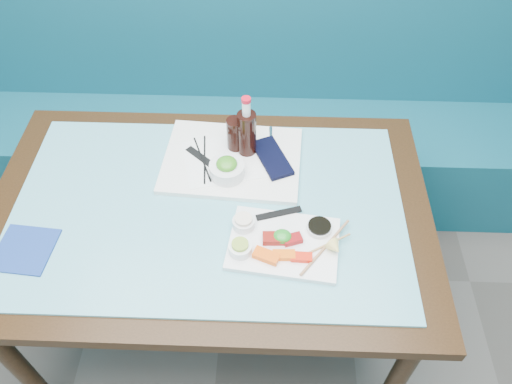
{
  "coord_description": "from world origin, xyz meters",
  "views": [
    {
      "loc": [
        0.18,
        0.48,
        1.97
      ],
      "look_at": [
        0.15,
        1.48,
        0.8
      ],
      "focal_mm": 35.0,
      "sensor_mm": 36.0,
      "label": 1
    }
  ],
  "objects_px": {
    "serving_tray": "(232,160)",
    "cola_bottle_body": "(247,135)",
    "booth_bench": "(231,121)",
    "seaweed_bowl": "(227,170)",
    "sashimi_plate": "(284,244)",
    "cola_glass": "(235,134)",
    "dining_table": "(210,224)",
    "blue_napkin": "(25,249)"
  },
  "relations": [
    {
      "from": "sashimi_plate",
      "to": "cola_glass",
      "type": "xyz_separation_m",
      "value": [
        -0.16,
        0.39,
        0.07
      ]
    },
    {
      "from": "booth_bench",
      "to": "dining_table",
      "type": "distance_m",
      "value": 0.89
    },
    {
      "from": "booth_bench",
      "to": "dining_table",
      "type": "height_order",
      "value": "booth_bench"
    },
    {
      "from": "dining_table",
      "to": "seaweed_bowl",
      "type": "bearing_deg",
      "value": 67.17
    },
    {
      "from": "serving_tray",
      "to": "dining_table",
      "type": "bearing_deg",
      "value": -103.44
    },
    {
      "from": "serving_tray",
      "to": "blue_napkin",
      "type": "distance_m",
      "value": 0.69
    },
    {
      "from": "cola_bottle_body",
      "to": "blue_napkin",
      "type": "distance_m",
      "value": 0.76
    },
    {
      "from": "cola_glass",
      "to": "dining_table",
      "type": "bearing_deg",
      "value": -105.87
    },
    {
      "from": "dining_table",
      "to": "cola_bottle_body",
      "type": "bearing_deg",
      "value": 64.62
    },
    {
      "from": "booth_bench",
      "to": "sashimi_plate",
      "type": "xyz_separation_m",
      "value": [
        0.24,
        -0.98,
        0.39
      ]
    },
    {
      "from": "serving_tray",
      "to": "blue_napkin",
      "type": "relative_size",
      "value": 2.8
    },
    {
      "from": "sashimi_plate",
      "to": "cola_bottle_body",
      "type": "xyz_separation_m",
      "value": [
        -0.12,
        0.37,
        0.08
      ]
    },
    {
      "from": "sashimi_plate",
      "to": "cola_glass",
      "type": "height_order",
      "value": "cola_glass"
    },
    {
      "from": "sashimi_plate",
      "to": "cola_glass",
      "type": "bearing_deg",
      "value": 119.93
    },
    {
      "from": "sashimi_plate",
      "to": "seaweed_bowl",
      "type": "relative_size",
      "value": 2.77
    },
    {
      "from": "dining_table",
      "to": "cola_glass",
      "type": "bearing_deg",
      "value": 74.13
    },
    {
      "from": "booth_bench",
      "to": "seaweed_bowl",
      "type": "xyz_separation_m",
      "value": [
        0.05,
        -0.72,
        0.42
      ]
    },
    {
      "from": "booth_bench",
      "to": "cola_bottle_body",
      "type": "height_order",
      "value": "booth_bench"
    },
    {
      "from": "dining_table",
      "to": "serving_tray",
      "type": "height_order",
      "value": "serving_tray"
    },
    {
      "from": "cola_bottle_body",
      "to": "seaweed_bowl",
      "type": "bearing_deg",
      "value": -118.09
    },
    {
      "from": "dining_table",
      "to": "cola_bottle_body",
      "type": "height_order",
      "value": "cola_bottle_body"
    },
    {
      "from": "booth_bench",
      "to": "cola_glass",
      "type": "distance_m",
      "value": 0.75
    },
    {
      "from": "dining_table",
      "to": "serving_tray",
      "type": "relative_size",
      "value": 3.07
    },
    {
      "from": "sashimi_plate",
      "to": "blue_napkin",
      "type": "bearing_deg",
      "value": -169.53
    },
    {
      "from": "booth_bench",
      "to": "cola_glass",
      "type": "height_order",
      "value": "booth_bench"
    },
    {
      "from": "cola_glass",
      "to": "cola_bottle_body",
      "type": "relative_size",
      "value": 0.67
    },
    {
      "from": "cola_bottle_body",
      "to": "serving_tray",
      "type": "bearing_deg",
      "value": -143.64
    },
    {
      "from": "serving_tray",
      "to": "cola_bottle_body",
      "type": "bearing_deg",
      "value": 40.28
    },
    {
      "from": "sashimi_plate",
      "to": "cola_glass",
      "type": "distance_m",
      "value": 0.43
    },
    {
      "from": "sashimi_plate",
      "to": "blue_napkin",
      "type": "distance_m",
      "value": 0.76
    },
    {
      "from": "serving_tray",
      "to": "cola_bottle_body",
      "type": "height_order",
      "value": "cola_bottle_body"
    },
    {
      "from": "cola_bottle_body",
      "to": "blue_napkin",
      "type": "xyz_separation_m",
      "value": [
        -0.63,
        -0.42,
        -0.09
      ]
    },
    {
      "from": "dining_table",
      "to": "sashimi_plate",
      "type": "bearing_deg",
      "value": -30.1
    },
    {
      "from": "booth_bench",
      "to": "serving_tray",
      "type": "xyz_separation_m",
      "value": [
        0.06,
        -0.64,
        0.39
      ]
    },
    {
      "from": "sashimi_plate",
      "to": "cola_bottle_body",
      "type": "height_order",
      "value": "cola_bottle_body"
    },
    {
      "from": "booth_bench",
      "to": "blue_napkin",
      "type": "bearing_deg",
      "value": -116.95
    },
    {
      "from": "serving_tray",
      "to": "booth_bench",
      "type": "bearing_deg",
      "value": 99.47
    },
    {
      "from": "booth_bench",
      "to": "seaweed_bowl",
      "type": "bearing_deg",
      "value": -85.83
    },
    {
      "from": "dining_table",
      "to": "serving_tray",
      "type": "xyz_separation_m",
      "value": [
        0.06,
        0.2,
        0.1
      ]
    },
    {
      "from": "sashimi_plate",
      "to": "serving_tray",
      "type": "height_order",
      "value": "same"
    },
    {
      "from": "serving_tray",
      "to": "cola_bottle_body",
      "type": "xyz_separation_m",
      "value": [
        0.05,
        0.04,
        0.08
      ]
    },
    {
      "from": "sashimi_plate",
      "to": "seaweed_bowl",
      "type": "height_order",
      "value": "seaweed_bowl"
    }
  ]
}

